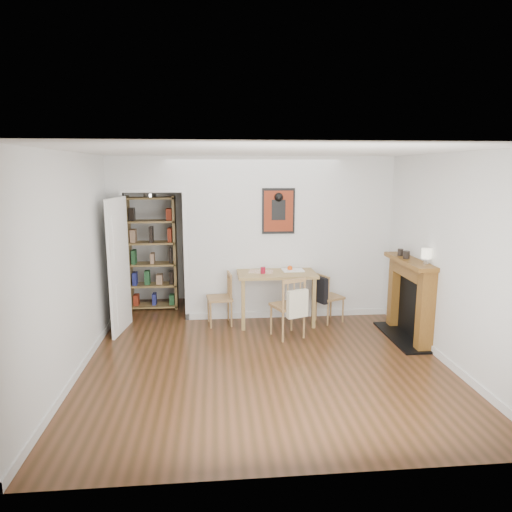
{
  "coord_description": "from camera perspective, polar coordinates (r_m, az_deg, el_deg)",
  "views": [
    {
      "loc": [
        -0.61,
        -5.79,
        2.4
      ],
      "look_at": [
        -0.02,
        0.6,
        1.18
      ],
      "focal_mm": 32.0,
      "sensor_mm": 36.0,
      "label": 1
    }
  ],
  "objects": [
    {
      "name": "orange_fruit",
      "position": [
        7.21,
        4.26,
        -1.52
      ],
      "size": [
        0.08,
        0.08,
        0.08
      ],
      "primitive_type": "sphere",
      "color": "#DC470B",
      "rests_on": "dining_table"
    },
    {
      "name": "ceramic_jar_a",
      "position": [
        6.76,
        18.29,
        0.15
      ],
      "size": [
        0.09,
        0.09,
        0.11
      ],
      "primitive_type": "cylinder",
      "color": "black",
      "rests_on": "fireplace"
    },
    {
      "name": "chair_left",
      "position": [
        7.15,
        -4.58,
        -5.36
      ],
      "size": [
        0.46,
        0.46,
        0.83
      ],
      "color": "#A1764B",
      "rests_on": "ground"
    },
    {
      "name": "placemat",
      "position": [
        7.13,
        0.61,
        -1.95
      ],
      "size": [
        0.42,
        0.35,
        0.0
      ],
      "primitive_type": "cube",
      "rotation": [
        0.0,
        0.0,
        -0.19
      ],
      "color": "beige",
      "rests_on": "dining_table"
    },
    {
      "name": "chair_front",
      "position": [
        6.62,
        4.03,
        -6.29
      ],
      "size": [
        0.58,
        0.61,
        0.9
      ],
      "color": "#A1764B",
      "rests_on": "ground"
    },
    {
      "name": "mantel_lamp",
      "position": [
        6.44,
        20.53,
        0.17
      ],
      "size": [
        0.13,
        0.13,
        0.21
      ],
      "color": "silver",
      "rests_on": "fireplace"
    },
    {
      "name": "chair_right",
      "position": [
        7.36,
        9.1,
        -5.07
      ],
      "size": [
        0.55,
        0.52,
        0.78
      ],
      "color": "#A1764B",
      "rests_on": "ground"
    },
    {
      "name": "bookshelf",
      "position": [
        8.06,
        -12.82,
        0.3
      ],
      "size": [
        0.83,
        0.33,
        1.96
      ],
      "color": "olive",
      "rests_on": "ground"
    },
    {
      "name": "ceramic_jar_b",
      "position": [
        6.96,
        17.61,
        0.45
      ],
      "size": [
        0.08,
        0.08,
        0.1
      ],
      "primitive_type": "cylinder",
      "color": "black",
      "rests_on": "fireplace"
    },
    {
      "name": "red_glass",
      "position": [
        7.0,
        0.88,
        -1.79
      ],
      "size": [
        0.08,
        0.08,
        0.1
      ],
      "primitive_type": "cylinder",
      "color": "maroon",
      "rests_on": "dining_table"
    },
    {
      "name": "dining_table",
      "position": [
        7.16,
        2.52,
        -2.74
      ],
      "size": [
        1.21,
        0.77,
        0.83
      ],
      "color": "olive",
      "rests_on": "ground"
    },
    {
      "name": "notebook",
      "position": [
        7.22,
        4.63,
        -1.78
      ],
      "size": [
        0.34,
        0.25,
        0.02
      ],
      "primitive_type": "cube",
      "rotation": [
        0.0,
        0.0,
        0.03
      ],
      "color": "silver",
      "rests_on": "dining_table"
    },
    {
      "name": "room_shell",
      "position": [
        7.26,
        0.43,
        2.06
      ],
      "size": [
        5.2,
        5.2,
        5.2
      ],
      "color": "silver",
      "rests_on": "ground"
    },
    {
      "name": "fireplace",
      "position": [
        6.88,
        18.75,
        -4.82
      ],
      "size": [
        0.45,
        1.25,
        1.16
      ],
      "color": "brown",
      "rests_on": "ground"
    },
    {
      "name": "ground",
      "position": [
        6.3,
        0.72,
        -11.6
      ],
      "size": [
        5.2,
        5.2,
        0.0
      ],
      "primitive_type": "plane",
      "color": "#522F1A",
      "rests_on": "ground"
    }
  ]
}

